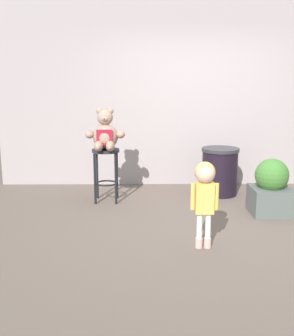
# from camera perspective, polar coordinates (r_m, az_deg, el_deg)

# --- Properties ---
(ground_plane) EXTENTS (24.00, 24.00, 0.00)m
(ground_plane) POSITION_cam_1_polar(r_m,az_deg,el_deg) (5.03, 8.35, -7.31)
(ground_plane) COLOR brown
(building_wall) EXTENTS (6.13, 0.30, 3.73)m
(building_wall) POSITION_cam_1_polar(r_m,az_deg,el_deg) (6.71, 6.19, 13.76)
(building_wall) COLOR #9C9091
(building_wall) RESTS_ON ground_plane
(bar_stool_with_teddy) EXTENTS (0.38, 0.38, 0.74)m
(bar_stool_with_teddy) POSITION_cam_1_polar(r_m,az_deg,el_deg) (5.69, -5.74, 0.50)
(bar_stool_with_teddy) COLOR #26232C
(bar_stool_with_teddy) RESTS_ON ground_plane
(teddy_bear) EXTENTS (0.54, 0.48, 0.57)m
(teddy_bear) POSITION_cam_1_polar(r_m,az_deg,el_deg) (5.59, -5.85, 4.69)
(teddy_bear) COLOR #9E7D6B
(teddy_bear) RESTS_ON bar_stool_with_teddy
(child_walking) EXTENTS (0.28, 0.22, 0.88)m
(child_walking) POSITION_cam_1_polar(r_m,az_deg,el_deg) (4.07, 8.07, -2.53)
(child_walking) COLOR #DAA49A
(child_walking) RESTS_ON ground_plane
(trash_bin) EXTENTS (0.55, 0.55, 0.70)m
(trash_bin) POSITION_cam_1_polar(r_m,az_deg,el_deg) (6.13, 10.10, -0.45)
(trash_bin) COLOR black
(trash_bin) RESTS_ON ground_plane
(planter_with_shrub) EXTENTS (0.49, 0.49, 0.71)m
(planter_with_shrub) POSITION_cam_1_polar(r_m,az_deg,el_deg) (5.38, 16.91, -2.80)
(planter_with_shrub) COLOR #515853
(planter_with_shrub) RESTS_ON ground_plane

